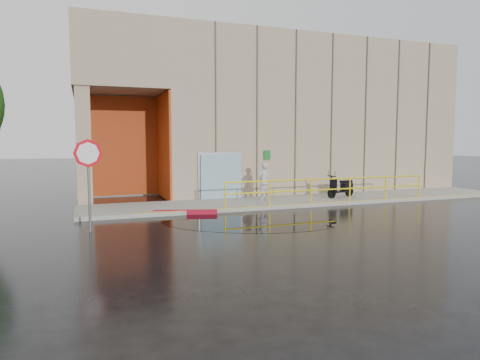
# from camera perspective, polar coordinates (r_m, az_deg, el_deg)

# --- Properties ---
(ground) EXTENTS (120.00, 120.00, 0.00)m
(ground) POSITION_cam_1_polar(r_m,az_deg,el_deg) (14.00, 4.04, -6.17)
(ground) COLOR black
(ground) RESTS_ON ground
(sidewalk) EXTENTS (20.00, 3.00, 0.15)m
(sidewalk) POSITION_cam_1_polar(r_m,az_deg,el_deg) (19.73, 9.28, -2.65)
(sidewalk) COLOR #9A978C
(sidewalk) RESTS_ON ground
(building) EXTENTS (20.00, 10.17, 8.00)m
(building) POSITION_cam_1_polar(r_m,az_deg,el_deg) (25.87, 4.42, 8.43)
(building) COLOR gray
(building) RESTS_ON ground
(guardrail) EXTENTS (9.56, 0.06, 1.03)m
(guardrail) POSITION_cam_1_polar(r_m,az_deg,el_deg) (18.64, 12.02, -1.29)
(guardrail) COLOR yellow
(guardrail) RESTS_ON sidewalk
(person) EXTENTS (0.72, 0.60, 1.68)m
(person) POSITION_cam_1_polar(r_m,az_deg,el_deg) (18.75, 3.22, -0.20)
(person) COLOR #B4B4B9
(person) RESTS_ON sidewalk
(scooter) EXTENTS (1.66, 0.89, 1.25)m
(scooter) POSITION_cam_1_polar(r_m,az_deg,el_deg) (20.30, 13.34, -0.25)
(scooter) COLOR black
(scooter) RESTS_ON sidewalk
(stop_sign) EXTENTS (0.83, 0.23, 2.82)m
(stop_sign) POSITION_cam_1_polar(r_m,az_deg,el_deg) (13.57, -19.57, 1.85)
(stop_sign) COLOR #5D5C61
(stop_sign) RESTS_ON ground
(red_curb) EXTENTS (2.36, 0.83, 0.18)m
(red_curb) POSITION_cam_1_polar(r_m,az_deg,el_deg) (16.23, -7.32, -4.29)
(red_curb) COLOR maroon
(red_curb) RESTS_ON ground
(puddle) EXTENTS (7.03, 5.91, 0.01)m
(puddle) POSITION_cam_1_polar(r_m,az_deg,el_deg) (14.71, 1.11, -5.58)
(puddle) COLOR black
(puddle) RESTS_ON ground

